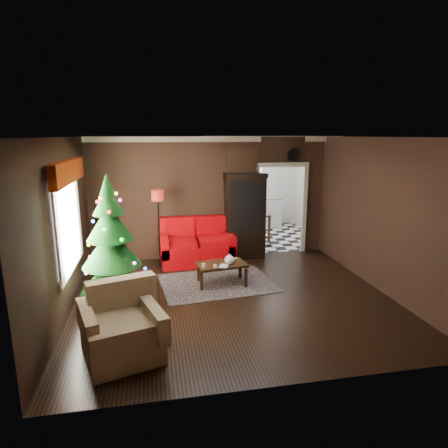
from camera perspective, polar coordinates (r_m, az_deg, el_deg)
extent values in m
plane|color=black|center=(6.94, 1.42, -10.96)|extent=(5.50, 5.50, 0.00)
plane|color=white|center=(6.34, 1.56, 12.82)|extent=(5.50, 5.50, 0.00)
plane|color=black|center=(8.92, -1.93, 3.86)|extent=(5.50, 0.00, 5.50)
plane|color=black|center=(4.19, 8.81, -7.04)|extent=(5.50, 0.00, 5.50)
plane|color=black|center=(6.51, -22.90, -0.65)|extent=(0.00, 5.50, 5.50)
plane|color=black|center=(7.57, 22.29, 1.21)|extent=(0.00, 5.50, 5.50)
cube|color=white|center=(6.68, -22.26, 0.18)|extent=(0.05, 1.60, 1.40)
cube|color=#8E2707|center=(6.55, -22.19, 7.23)|extent=(0.12, 2.10, 0.35)
plane|color=white|center=(11.01, 5.68, -1.86)|extent=(3.00, 3.00, 0.00)
cube|color=white|center=(12.09, 3.92, 7.70)|extent=(0.70, 0.06, 0.70)
cube|color=#3C2F38|center=(7.58, -1.03, -8.80)|extent=(2.28, 1.76, 0.01)
cylinder|color=silver|center=(7.21, -3.07, -6.13)|extent=(0.10, 0.10, 0.07)
cylinder|color=white|center=(7.15, -1.36, -6.29)|extent=(0.09, 0.09, 0.06)
imported|color=#7E6F55|center=(7.21, -0.65, -5.48)|extent=(0.15, 0.08, 0.22)
cylinder|color=silver|center=(9.27, 10.26, 10.11)|extent=(0.32, 0.32, 0.06)
cube|color=tan|center=(8.92, 2.90, 9.35)|extent=(0.62, 0.05, 0.52)
cube|color=silver|center=(12.03, 4.12, 1.66)|extent=(1.80, 0.60, 0.90)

